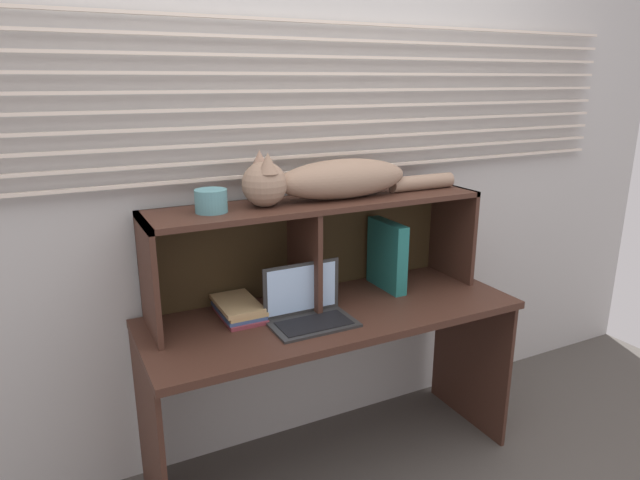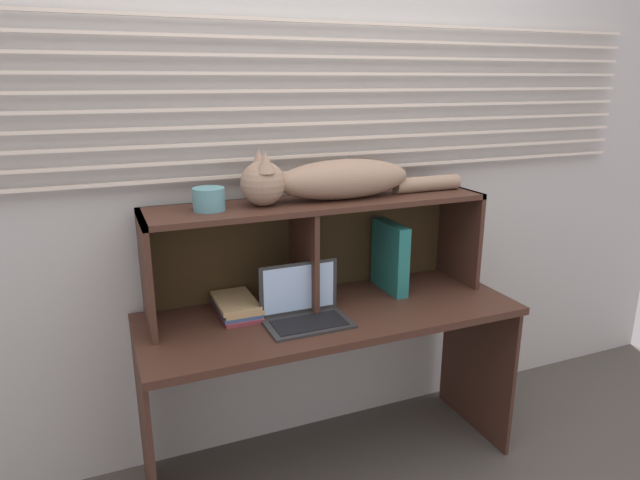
% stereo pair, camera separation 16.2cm
% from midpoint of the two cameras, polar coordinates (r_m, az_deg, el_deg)
% --- Properties ---
extents(back_panel_with_blinds, '(4.40, 0.08, 2.50)m').
position_cam_midpoint_polar(back_panel_with_blinds, '(2.36, -4.24, 7.68)').
color(back_panel_with_blinds, '#BBB8B5').
rests_on(back_panel_with_blinds, ground).
extents(desk, '(1.51, 0.56, 0.72)m').
position_cam_midpoint_polar(desk, '(2.28, -0.70, -10.36)').
color(desk, '#42261C').
rests_on(desk, ground).
extents(hutch_shelf_unit, '(1.38, 0.31, 0.43)m').
position_cam_midpoint_polar(hutch_shelf_unit, '(2.25, -2.61, 1.04)').
color(hutch_shelf_unit, '#42261C').
rests_on(hutch_shelf_unit, desk).
extents(cat, '(0.97, 0.19, 0.21)m').
position_cam_midpoint_polar(cat, '(2.20, -1.13, 6.24)').
color(cat, '#987A64').
rests_on(cat, hutch_shelf_unit).
extents(laptop, '(0.32, 0.20, 0.22)m').
position_cam_midpoint_polar(laptop, '(2.12, -3.39, -7.18)').
color(laptop, '#2B2B2B').
rests_on(laptop, desk).
extents(binder_upright, '(0.06, 0.24, 0.30)m').
position_cam_midpoint_polar(binder_upright, '(2.42, 5.01, -1.59)').
color(binder_upright, '#22716B').
rests_on(binder_upright, desk).
extents(book_stack, '(0.16, 0.26, 0.06)m').
position_cam_midpoint_polar(book_stack, '(2.20, -10.48, -6.99)').
color(book_stack, brown).
rests_on(book_stack, desk).
extents(small_basket, '(0.12, 0.12, 0.08)m').
position_cam_midpoint_polar(small_basket, '(2.05, -13.39, 3.92)').
color(small_basket, teal).
rests_on(small_basket, hutch_shelf_unit).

